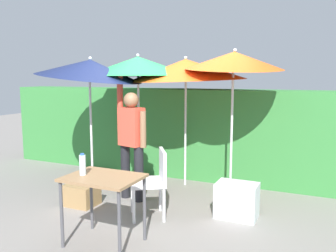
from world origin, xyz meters
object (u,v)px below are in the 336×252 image
object	(u,v)px
crate_cardboard	(81,195)
bottle_water	(83,165)
umbrella_orange	(90,69)
umbrella_navy	(138,66)
cooler_box	(237,200)
folding_table	(103,185)
umbrella_rainbow	(186,70)
umbrella_yellow	(234,61)
person_vendor	(132,138)
chair_plastic	(153,179)

from	to	relation	value
crate_cardboard	bottle_water	distance (m)	1.38
umbrella_orange	umbrella_navy	size ratio (longest dim) A/B	0.99
cooler_box	folding_table	world-z (taller)	folding_table
umbrella_rainbow	folding_table	world-z (taller)	umbrella_rainbow
umbrella_orange	bottle_water	size ratio (longest dim) A/B	9.09
umbrella_yellow	crate_cardboard	distance (m)	2.93
umbrella_orange	umbrella_yellow	size ratio (longest dim) A/B	0.96
cooler_box	umbrella_navy	bearing A→B (deg)	157.36
person_vendor	chair_plastic	xyz separation A→B (m)	(0.59, -0.47, -0.42)
umbrella_navy	person_vendor	bearing A→B (deg)	-68.26
cooler_box	crate_cardboard	distance (m)	2.18
cooler_box	chair_plastic	bearing A→B (deg)	-156.55
umbrella_yellow	bottle_water	bearing A→B (deg)	-117.51
umbrella_navy	person_vendor	size ratio (longest dim) A/B	1.17
umbrella_orange	cooler_box	distance (m)	2.94
umbrella_orange	chair_plastic	bearing A→B (deg)	-22.90
umbrella_orange	chair_plastic	distance (m)	2.07
bottle_water	umbrella_yellow	bearing A→B (deg)	62.49
bottle_water	chair_plastic	bearing A→B (deg)	68.27
folding_table	bottle_water	bearing A→B (deg)	-168.39
umbrella_rainbow	bottle_water	xyz separation A→B (m)	(-0.25, -2.39, -1.06)
umbrella_yellow	chair_plastic	xyz separation A→B (m)	(-0.73, -1.18, -1.54)
umbrella_rainbow	folding_table	bearing A→B (deg)	-90.44
umbrella_orange	bottle_water	distance (m)	2.12
chair_plastic	bottle_water	xyz separation A→B (m)	(-0.38, -0.94, 0.37)
cooler_box	person_vendor	bearing A→B (deg)	178.69
umbrella_orange	umbrella_yellow	distance (m)	2.20
umbrella_rainbow	umbrella_yellow	distance (m)	0.91
umbrella_navy	crate_cardboard	size ratio (longest dim) A/B	4.99
chair_plastic	folding_table	size ratio (longest dim) A/B	1.11
umbrella_rainbow	umbrella_orange	world-z (taller)	umbrella_orange
umbrella_yellow	crate_cardboard	xyz separation A→B (m)	(-1.86, -1.23, -1.90)
chair_plastic	cooler_box	distance (m)	1.13
umbrella_rainbow	bottle_water	distance (m)	2.63
umbrella_navy	folding_table	distance (m)	2.60
umbrella_navy	bottle_water	world-z (taller)	umbrella_navy
umbrella_orange	person_vendor	world-z (taller)	umbrella_orange
umbrella_navy	person_vendor	world-z (taller)	umbrella_navy
chair_plastic	crate_cardboard	distance (m)	1.19
umbrella_yellow	umbrella_orange	bearing A→B (deg)	-164.16
umbrella_rainbow	crate_cardboard	size ratio (longest dim) A/B	4.88
umbrella_yellow	umbrella_navy	bearing A→B (deg)	178.69
umbrella_navy	folding_table	size ratio (longest dim) A/B	2.75
crate_cardboard	folding_table	size ratio (longest dim) A/B	0.55
chair_plastic	umbrella_orange	bearing A→B (deg)	157.10
chair_plastic	cooler_box	size ratio (longest dim) A/B	1.68
chair_plastic	cooler_box	world-z (taller)	chair_plastic
cooler_box	bottle_water	bearing A→B (deg)	-135.00
umbrella_navy	folding_table	xyz separation A→B (m)	(0.74, -2.12, -1.32)
umbrella_rainbow	crate_cardboard	distance (m)	2.53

